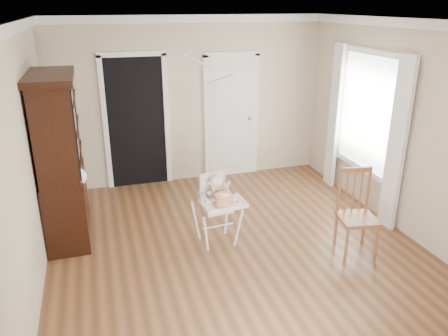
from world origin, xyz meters
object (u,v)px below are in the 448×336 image
object	(u,v)px
china_cabinet	(61,159)
dining_chair	(357,215)
cake	(224,200)
sippy_cup	(202,198)
high_chair	(217,202)

from	to	relation	value
china_cabinet	dining_chair	distance (m)	3.67
china_cabinet	dining_chair	xyz separation A→B (m)	(3.33, -1.43, -0.57)
dining_chair	cake	bearing A→B (deg)	174.60
sippy_cup	china_cabinet	xyz separation A→B (m)	(-1.57, 0.87, 0.35)
cake	china_cabinet	size ratio (longest dim) A/B	0.13
dining_chair	china_cabinet	bearing A→B (deg)	167.48
cake	dining_chair	world-z (taller)	dining_chair
high_chair	cake	world-z (taller)	high_chair
high_chair	sippy_cup	distance (m)	0.29
sippy_cup	china_cabinet	bearing A→B (deg)	150.85
sippy_cup	dining_chair	xyz separation A→B (m)	(1.76, -0.56, -0.22)
sippy_cup	dining_chair	world-z (taller)	dining_chair
high_chair	sippy_cup	bearing A→B (deg)	-153.29
high_chair	dining_chair	bearing A→B (deg)	-29.12
china_cabinet	cake	bearing A→B (deg)	-28.72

